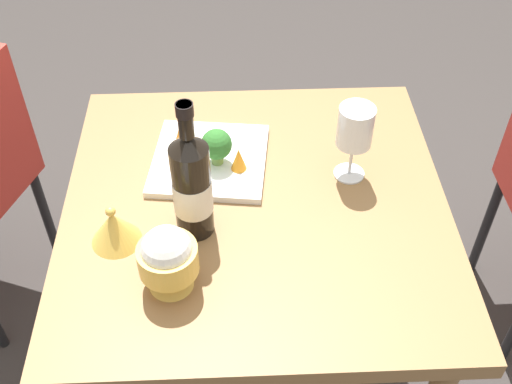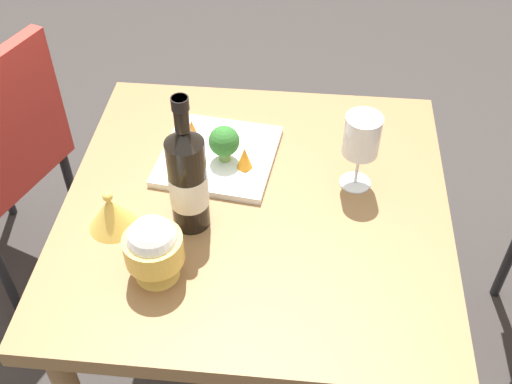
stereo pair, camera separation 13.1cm
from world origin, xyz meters
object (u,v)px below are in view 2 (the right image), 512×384
at_px(wine_bottle, 188,179).
at_px(carrot_garnish_right, 192,130).
at_px(serving_plate, 218,156).
at_px(broccoli_floret, 224,142).
at_px(rice_bowl, 154,248).
at_px(carrot_garnish_left, 245,158).
at_px(wine_glass, 362,137).
at_px(rice_bowl_lid, 111,213).

relative_size(wine_bottle, carrot_garnish_right, 5.79).
bearing_deg(serving_plate, broccoli_floret, 134.93).
bearing_deg(broccoli_floret, serving_plate, -45.07).
bearing_deg(broccoli_floret, rice_bowl, 75.03).
height_order(wine_bottle, carrot_garnish_left, wine_bottle).
xyz_separation_m(wine_bottle, carrot_garnish_left, (-0.09, -0.16, -0.08)).
distance_m(wine_glass, rice_bowl_lid, 0.53).
relative_size(broccoli_floret, carrot_garnish_left, 1.58).
relative_size(serving_plate, carrot_garnish_right, 5.21).
distance_m(serving_plate, broccoli_floret, 0.06).
xyz_separation_m(rice_bowl, serving_plate, (-0.07, -0.34, -0.07)).
distance_m(rice_bowl, broccoli_floret, 0.33).
height_order(rice_bowl, serving_plate, rice_bowl).
distance_m(broccoli_floret, carrot_garnish_right, 0.11).
height_order(rice_bowl, broccoli_floret, rice_bowl).
bearing_deg(rice_bowl_lid, broccoli_floret, -133.92).
xyz_separation_m(wine_bottle, rice_bowl, (0.04, 0.14, -0.05)).
height_order(rice_bowl_lid, broccoli_floret, broccoli_floret).
bearing_deg(carrot_garnish_left, carrot_garnish_right, -33.18).
height_order(rice_bowl_lid, serving_plate, rice_bowl_lid).
bearing_deg(wine_glass, rice_bowl_lid, 19.55).
bearing_deg(carrot_garnish_right, carrot_garnish_left, 146.82).
relative_size(rice_bowl_lid, carrot_garnish_right, 1.87).
distance_m(serving_plate, carrot_garnish_left, 0.08).
height_order(wine_glass, rice_bowl, wine_glass).
bearing_deg(serving_plate, rice_bowl, 78.69).
height_order(rice_bowl_lid, carrot_garnish_right, rice_bowl_lid).
xyz_separation_m(wine_bottle, carrot_garnish_right, (0.04, -0.24, -0.08)).
xyz_separation_m(wine_glass, rice_bowl_lid, (0.49, 0.17, -0.09)).
bearing_deg(carrot_garnish_left, wine_bottle, 60.23).
xyz_separation_m(wine_bottle, broccoli_floret, (-0.04, -0.18, -0.06)).
bearing_deg(carrot_garnish_left, broccoli_floret, -25.05).
bearing_deg(rice_bowl_lid, serving_plate, -128.88).
bearing_deg(rice_bowl, carrot_garnish_right, -90.41).
bearing_deg(carrot_garnish_left, serving_plate, -31.61).
distance_m(rice_bowl_lid, carrot_garnish_right, 0.29).
relative_size(rice_bowl_lid, serving_plate, 0.36).
height_order(rice_bowl, rice_bowl_lid, rice_bowl).
xyz_separation_m(carrot_garnish_left, carrot_garnish_right, (0.13, -0.09, -0.00)).
bearing_deg(rice_bowl_lid, carrot_garnish_left, -143.07).
bearing_deg(carrot_garnish_left, rice_bowl, 66.04).
distance_m(carrot_garnish_left, carrot_garnish_right, 0.16).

